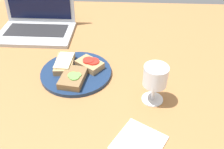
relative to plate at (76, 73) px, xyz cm
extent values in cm
cube|color=#9E6B3D|center=(8.00, -2.68, -2.16)|extent=(140.00, 140.00, 3.00)
cylinder|color=navy|center=(0.00, 0.00, 0.00)|extent=(25.28, 25.28, 1.33)
cube|color=#A88456|center=(4.61, 2.63, 1.86)|extent=(11.07, 10.40, 2.40)
cylinder|color=red|center=(5.91, 2.64, 3.33)|extent=(4.40, 4.40, 0.53)
cylinder|color=red|center=(4.18, 2.97, 3.41)|extent=(3.99, 3.99, 0.70)
cube|color=#A88456|center=(-4.58, 2.68, 1.79)|extent=(7.07, 12.24, 2.26)
cube|color=#F4EAB7|center=(-4.58, 2.68, 3.25)|extent=(5.89, 10.35, 0.66)
cube|color=brown|center=(-0.03, -5.31, 1.83)|extent=(9.01, 12.06, 2.34)
cylinder|color=#6BB74C|center=(1.51, -5.28, 3.15)|extent=(2.72, 2.72, 0.31)
cylinder|color=#6BB74C|center=(0.72, -6.46, 3.18)|extent=(3.41, 3.41, 0.37)
cylinder|color=#6BB74C|center=(0.06, -5.55, 3.19)|extent=(3.41, 3.41, 0.38)
cylinder|color=white|center=(26.42, -11.82, -0.46)|extent=(6.78, 6.78, 0.40)
cylinder|color=white|center=(26.42, -11.82, 2.84)|extent=(1.04, 1.04, 6.20)
cylinder|color=white|center=(26.42, -11.82, 9.10)|extent=(7.39, 7.39, 6.33)
cylinder|color=white|center=(26.42, -11.82, 8.50)|extent=(6.80, 6.80, 5.14)
cube|color=#ADAFB5|center=(-22.93, 27.06, 0.10)|extent=(32.90, 21.58, 1.52)
cube|color=#232326|center=(-22.93, 29.00, 0.93)|extent=(26.98, 11.87, 0.16)
cube|color=#ADAFB5|center=(-22.93, 38.98, 11.25)|extent=(32.25, 3.06, 20.89)
cube|color=black|center=(-22.93, 38.48, 11.25)|extent=(28.96, 2.06, 17.49)
cube|color=white|center=(21.68, -28.72, -0.46)|extent=(16.51, 16.56, 0.40)
camera|label=1|loc=(16.78, -70.00, 54.94)|focal=40.00mm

